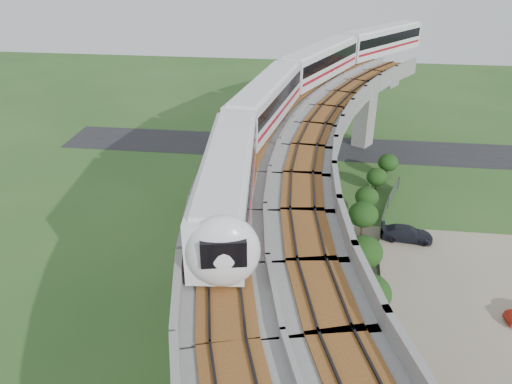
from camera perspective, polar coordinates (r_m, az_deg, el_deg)
ground at (r=39.67m, az=1.48°, el=-11.41°), size 160.00×160.00×0.00m
dirt_lot at (r=39.65m, az=22.38°, el=-13.94°), size 18.00×26.00×0.04m
asphalt_road at (r=65.69m, az=4.12°, el=5.21°), size 60.00×8.00×0.03m
viaduct at (r=34.60m, az=8.01°, el=-0.08°), size 19.58×73.98×11.40m
metro_train at (r=48.56m, az=6.74°, el=12.31°), size 20.67×58.97×3.64m
fence at (r=39.72m, az=15.92°, el=-11.24°), size 3.87×38.73×1.50m
tree_0 at (r=58.10m, az=14.87°, el=3.26°), size 2.28×2.28×2.89m
tree_1 at (r=55.13m, az=13.66°, el=1.68°), size 2.26×2.26×2.55m
tree_2 at (r=49.32m, az=12.55°, el=-0.55°), size 2.29×2.29×3.22m
tree_3 at (r=45.72m, az=12.16°, el=-2.52°), size 2.68×2.68×3.65m
tree_4 at (r=40.80m, az=12.21°, el=-6.72°), size 3.03×3.03×3.68m
tree_5 at (r=36.47m, az=12.80°, el=-11.22°), size 3.13×3.13×3.85m
tree_6 at (r=31.73m, az=12.89°, el=-20.26°), size 2.61×2.61×2.90m
car_dark at (r=47.37m, az=16.86°, el=-4.54°), size 4.74×2.29×1.33m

